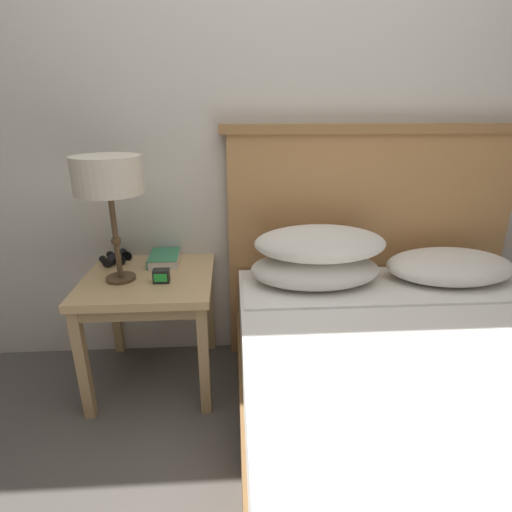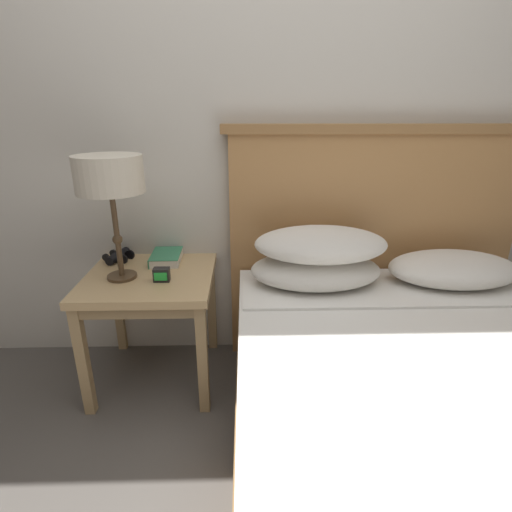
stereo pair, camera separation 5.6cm
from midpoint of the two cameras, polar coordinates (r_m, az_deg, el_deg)
The scene contains 7 objects.
wall_back at distance 2.01m, azimuth 1.90°, elevation 20.95°, with size 8.00×0.06×2.60m.
nightstand at distance 1.93m, azimuth -13.94°, elevation -4.50°, with size 0.58×0.58×0.56m.
bed at distance 1.58m, azimuth 25.51°, elevation -20.47°, with size 1.52×2.05×1.21m.
table_lamp at distance 1.77m, azimuth -19.33°, elevation 10.49°, with size 0.28×0.28×0.54m.
book_on_nightstand at distance 2.03m, azimuth -11.98°, elevation -0.17°, with size 0.15×0.21×0.04m.
binoculars_pair at distance 2.10m, azimuth -18.36°, elevation 0.00°, with size 0.15×0.16×0.05m.
alarm_clock at distance 1.80m, azimuth -12.48°, elevation -2.62°, with size 0.07×0.05×0.06m.
Camera 2 is at (-0.09, -0.89, 1.29)m, focal length 28.00 mm.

